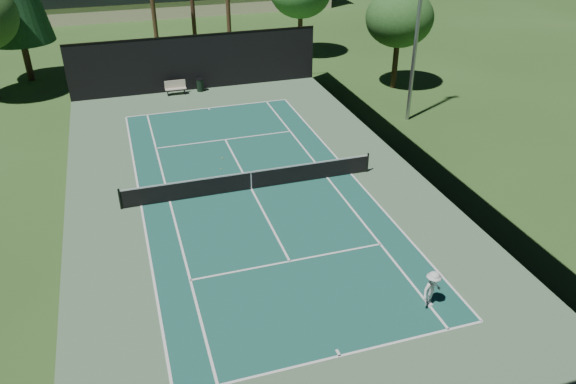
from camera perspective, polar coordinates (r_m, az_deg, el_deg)
name	(u,v)px	position (r m, az deg, el deg)	size (l,w,h in m)	color
ground	(251,189)	(28.53, -3.73, 0.27)	(160.00, 160.00, 0.00)	#2C511E
apron_slab	(251,189)	(28.53, -3.73, 0.28)	(18.00, 32.00, 0.01)	#527552
court_surface	(251,189)	(28.53, -3.73, 0.29)	(10.97, 23.77, 0.01)	#1B574B
court_lines	(251,189)	(28.52, -3.73, 0.30)	(11.07, 23.87, 0.01)	white
tennis_net	(251,180)	(28.27, -3.77, 1.25)	(12.90, 0.10, 1.10)	black
fence	(250,153)	(27.66, -3.90, 3.96)	(18.04, 32.05, 4.03)	black
player	(432,289)	(21.40, 14.43, -9.55)	(0.99, 0.57, 1.53)	white
tennis_ball_b	(221,169)	(30.61, -6.84, 2.34)	(0.07, 0.07, 0.07)	#B5CB2E
tennis_ball_c	(222,158)	(31.79, -6.71, 3.44)	(0.08, 0.08, 0.08)	gold
tennis_ball_d	(135,162)	(32.33, -15.31, 2.99)	(0.06, 0.06, 0.06)	#D6E834
park_bench	(175,87)	(41.97, -11.36, 10.41)	(1.50, 0.45, 1.02)	beige
trash_bin	(200,85)	(42.35, -8.92, 10.70)	(0.56, 0.56, 0.95)	black
decid_tree_b	(399,18)	(42.18, 11.26, 16.93)	(4.80, 4.80, 7.14)	#402D1B
light_pole	(418,18)	(35.82, 13.11, 16.81)	(0.90, 0.25, 12.22)	#93969B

